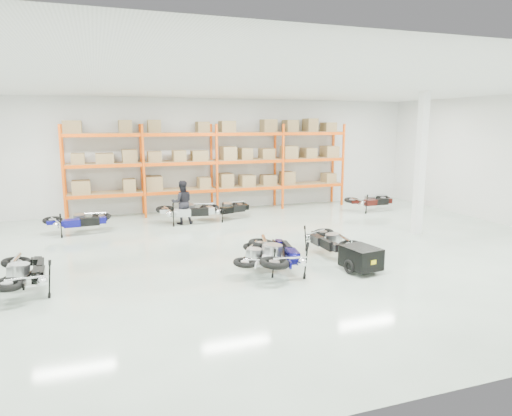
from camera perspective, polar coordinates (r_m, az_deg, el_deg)
name	(u,v)px	position (r m, az deg, el deg)	size (l,w,h in m)	color
room	(272,171)	(12.26, 2.06, 4.59)	(18.00, 18.00, 18.00)	silver
pallet_rack	(214,156)	(18.39, -5.28, 6.55)	(11.28, 0.98, 3.62)	#FC560D
structural_column	(420,164)	(15.32, 19.87, 5.16)	(0.25, 0.25, 4.50)	white
moto_blue_centre	(278,248)	(10.88, 2.71, -4.98)	(0.89, 2.00, 1.22)	#080748
moto_silver_left	(257,251)	(11.00, 0.18, -5.44)	(0.71, 1.60, 0.98)	silver
moto_black_far_left	(24,267)	(10.76, -27.06, -6.57)	(0.82, 1.85, 1.13)	black
moto_touring_right	(329,236)	(12.52, 9.12, -3.44)	(0.76, 1.72, 1.05)	black
trailer	(361,258)	(11.23, 12.97, -6.09)	(0.81, 1.49, 0.61)	black
moto_back_a	(77,217)	(15.81, -21.42, -1.03)	(0.80, 1.80, 1.10)	navy
moto_back_b	(188,207)	(16.44, -8.50, 0.16)	(0.86, 1.94, 1.18)	#B5B9BF
moto_back_c	(227,205)	(16.99, -3.67, 0.37)	(0.77, 1.73, 1.06)	black
moto_back_d	(371,198)	(19.08, 14.14, 1.25)	(0.80, 1.79, 1.10)	#3C0F0C
person_back	(182,202)	(16.31, -9.22, 0.71)	(0.75, 0.59, 1.55)	black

